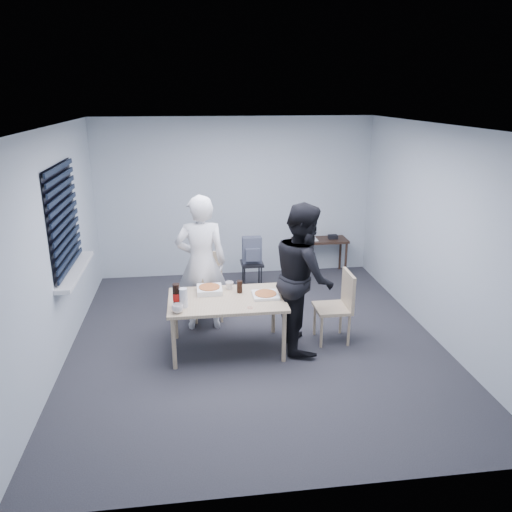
{
  "coord_description": "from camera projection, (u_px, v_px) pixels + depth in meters",
  "views": [
    {
      "loc": [
        -0.72,
        -5.55,
        2.95
      ],
      "look_at": [
        0.02,
        0.1,
        1.08
      ],
      "focal_mm": 35.0,
      "sensor_mm": 36.0,
      "label": 1
    }
  ],
  "objects": [
    {
      "name": "chair_right",
      "position": [
        339.0,
        302.0,
        6.1
      ],
      "size": [
        0.42,
        0.42,
        0.89
      ],
      "color": "#CBB690",
      "rests_on": "ground"
    },
    {
      "name": "cola_glass",
      "position": [
        240.0,
        287.0,
        5.97
      ],
      "size": [
        0.08,
        0.08,
        0.15
      ],
      "primitive_type": "cylinder",
      "rotation": [
        0.0,
        0.0,
        0.14
      ],
      "color": "black",
      "rests_on": "dining_table"
    },
    {
      "name": "dining_table",
      "position": [
        227.0,
        303.0,
        5.84
      ],
      "size": [
        1.36,
        0.86,
        0.66
      ],
      "color": "#CBB690",
      "rests_on": "ground"
    },
    {
      "name": "black_box",
      "position": [
        333.0,
        237.0,
        8.38
      ],
      "size": [
        0.15,
        0.11,
        0.07
      ],
      "primitive_type": "cube",
      "rotation": [
        0.0,
        0.0,
        0.01
      ],
      "color": "black",
      "rests_on": "side_table"
    },
    {
      "name": "chair_far",
      "position": [
        207.0,
        280.0,
        6.79
      ],
      "size": [
        0.42,
        0.42,
        0.89
      ],
      "color": "#CBB690",
      "rests_on": "ground"
    },
    {
      "name": "stool",
      "position": [
        252.0,
        269.0,
        7.69
      ],
      "size": [
        0.34,
        0.34,
        0.47
      ],
      "color": "black",
      "rests_on": "ground"
    },
    {
      "name": "mug_a",
      "position": [
        178.0,
        309.0,
        5.43
      ],
      "size": [
        0.17,
        0.17,
        0.1
      ],
      "primitive_type": "imported",
      "rotation": [
        0.0,
        0.0,
        0.52
      ],
      "color": "white",
      "rests_on": "dining_table"
    },
    {
      "name": "backpack",
      "position": [
        252.0,
        250.0,
        7.58
      ],
      "size": [
        0.29,
        0.21,
        0.4
      ],
      "rotation": [
        0.0,
        0.0,
        -0.33
      ],
      "color": "#565C64",
      "rests_on": "stool"
    },
    {
      "name": "mug_b",
      "position": [
        229.0,
        285.0,
        6.09
      ],
      "size": [
        0.1,
        0.1,
        0.09
      ],
      "primitive_type": "imported",
      "color": "white",
      "rests_on": "dining_table"
    },
    {
      "name": "soda_bottle",
      "position": [
        176.0,
        296.0,
        5.56
      ],
      "size": [
        0.08,
        0.08,
        0.27
      ],
      "rotation": [
        0.0,
        0.0,
        -0.23
      ],
      "color": "black",
      "rests_on": "dining_table"
    },
    {
      "name": "side_table",
      "position": [
        320.0,
        244.0,
        8.39
      ],
      "size": [
        0.91,
        0.4,
        0.61
      ],
      "color": "#38241C",
      "rests_on": "ground"
    },
    {
      "name": "pizza_box_a",
      "position": [
        209.0,
        289.0,
        5.99
      ],
      "size": [
        0.3,
        0.3,
        0.07
      ],
      "rotation": [
        0.0,
        0.0,
        -0.15
      ],
      "color": "white",
      "rests_on": "dining_table"
    },
    {
      "name": "pizza_box_b",
      "position": [
        266.0,
        295.0,
        5.87
      ],
      "size": [
        0.3,
        0.3,
        0.04
      ],
      "rotation": [
        0.0,
        0.0,
        0.13
      ],
      "color": "white",
      "rests_on": "dining_table"
    },
    {
      "name": "rubber_band",
      "position": [
        250.0,
        308.0,
        5.56
      ],
      "size": [
        0.06,
        0.06,
        0.0
      ],
      "primitive_type": "torus",
      "rotation": [
        0.0,
        0.0,
        -0.06
      ],
      "color": "red",
      "rests_on": "dining_table"
    },
    {
      "name": "room",
      "position": [
        67.0,
        227.0,
        5.89
      ],
      "size": [
        5.0,
        5.0,
        5.0
      ],
      "color": "#28282D",
      "rests_on": "ground"
    },
    {
      "name": "plastic_cups",
      "position": [
        183.0,
        298.0,
        5.55
      ],
      "size": [
        0.12,
        0.12,
        0.22
      ],
      "primitive_type": "cylinder",
      "rotation": [
        0.0,
        0.0,
        -0.29
      ],
      "color": "silver",
      "rests_on": "dining_table"
    },
    {
      "name": "papers",
      "position": [
        311.0,
        239.0,
        8.36
      ],
      "size": [
        0.22,
        0.28,
        0.0
      ],
      "primitive_type": "cube",
      "rotation": [
        0.0,
        0.0,
        -0.09
      ],
      "color": "white",
      "rests_on": "side_table"
    },
    {
      "name": "person_black",
      "position": [
        303.0,
        277.0,
        5.87
      ],
      "size": [
        0.47,
        0.86,
        1.77
      ],
      "primitive_type": "imported",
      "rotation": [
        0.0,
        0.0,
        1.57
      ],
      "color": "black",
      "rests_on": "ground"
    },
    {
      "name": "person_white",
      "position": [
        201.0,
        263.0,
        6.33
      ],
      "size": [
        0.65,
        0.42,
        1.77
      ],
      "primitive_type": "imported",
      "rotation": [
        0.0,
        0.0,
        3.14
      ],
      "color": "white",
      "rests_on": "ground"
    }
  ]
}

